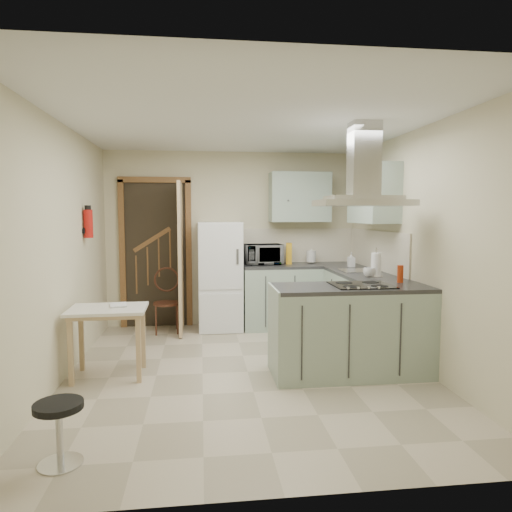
{
  "coord_description": "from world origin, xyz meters",
  "views": [
    {
      "loc": [
        -0.46,
        -4.52,
        1.61
      ],
      "look_at": [
        0.14,
        0.45,
        1.15
      ],
      "focal_mm": 32.0,
      "sensor_mm": 36.0,
      "label": 1
    }
  ],
  "objects": [
    {
      "name": "floor",
      "position": [
        0.0,
        0.0,
        0.0
      ],
      "size": [
        4.2,
        4.2,
        0.0
      ],
      "primitive_type": "plane",
      "color": "#BBAB91",
      "rests_on": "ground"
    },
    {
      "name": "ceiling",
      "position": [
        0.0,
        0.0,
        2.5
      ],
      "size": [
        4.2,
        4.2,
        0.0
      ],
      "primitive_type": "plane",
      "rotation": [
        3.14,
        0.0,
        0.0
      ],
      "color": "silver",
      "rests_on": "back_wall"
    },
    {
      "name": "back_wall",
      "position": [
        0.0,
        2.1,
        1.25
      ],
      "size": [
        3.6,
        0.0,
        3.6
      ],
      "primitive_type": "plane",
      "rotation": [
        1.57,
        0.0,
        0.0
      ],
      "color": "beige",
      "rests_on": "floor"
    },
    {
      "name": "left_wall",
      "position": [
        -1.8,
        0.0,
        1.25
      ],
      "size": [
        0.0,
        4.2,
        4.2
      ],
      "primitive_type": "plane",
      "rotation": [
        1.57,
        0.0,
        1.57
      ],
      "color": "beige",
      "rests_on": "floor"
    },
    {
      "name": "right_wall",
      "position": [
        1.8,
        0.0,
        1.25
      ],
      "size": [
        0.0,
        4.2,
        4.2
      ],
      "primitive_type": "plane",
      "rotation": [
        1.57,
        0.0,
        -1.57
      ],
      "color": "beige",
      "rests_on": "floor"
    },
    {
      "name": "doorway",
      "position": [
        -1.1,
        2.07,
        1.05
      ],
      "size": [
        1.1,
        0.12,
        2.1
      ],
      "primitive_type": "cube",
      "color": "brown",
      "rests_on": "floor"
    },
    {
      "name": "fridge",
      "position": [
        -0.2,
        1.8,
        0.75
      ],
      "size": [
        0.6,
        0.6,
        1.5
      ],
      "primitive_type": "cube",
      "color": "white",
      "rests_on": "floor"
    },
    {
      "name": "counter_back",
      "position": [
        0.66,
        1.8,
        0.45
      ],
      "size": [
        1.08,
        0.6,
        0.9
      ],
      "primitive_type": "cube",
      "color": "#9EB2A0",
      "rests_on": "floor"
    },
    {
      "name": "counter_right",
      "position": [
        1.5,
        1.12,
        0.45
      ],
      "size": [
        0.6,
        1.95,
        0.9
      ],
      "primitive_type": "cube",
      "color": "#9EB2A0",
      "rests_on": "floor"
    },
    {
      "name": "splashback",
      "position": [
        0.96,
        2.09,
        1.15
      ],
      "size": [
        1.68,
        0.02,
        0.5
      ],
      "primitive_type": "cube",
      "color": "beige",
      "rests_on": "counter_back"
    },
    {
      "name": "wall_cabinet_back",
      "position": [
        0.95,
        1.93,
        1.85
      ],
      "size": [
        0.85,
        0.35,
        0.7
      ],
      "primitive_type": "cube",
      "color": "#9EB2A0",
      "rests_on": "back_wall"
    },
    {
      "name": "wall_cabinet_right",
      "position": [
        1.62,
        0.85,
        1.85
      ],
      "size": [
        0.35,
        0.9,
        0.7
      ],
      "primitive_type": "cube",
      "color": "#9EB2A0",
      "rests_on": "right_wall"
    },
    {
      "name": "peninsula",
      "position": [
        1.02,
        -0.18,
        0.45
      ],
      "size": [
        1.55,
        0.65,
        0.9
      ],
      "primitive_type": "cube",
      "color": "#9EB2A0",
      "rests_on": "floor"
    },
    {
      "name": "hob",
      "position": [
        1.12,
        -0.18,
        0.91
      ],
      "size": [
        0.58,
        0.5,
        0.01
      ],
      "primitive_type": "cube",
      "color": "black",
      "rests_on": "peninsula"
    },
    {
      "name": "extractor_hood",
      "position": [
        1.12,
        -0.18,
        1.72
      ],
      "size": [
        0.9,
        0.55,
        0.1
      ],
      "primitive_type": "cube",
      "color": "silver",
      "rests_on": "ceiling"
    },
    {
      "name": "sink",
      "position": [
        1.5,
        0.95,
        0.91
      ],
      "size": [
        0.45,
        0.4,
        0.01
      ],
      "primitive_type": "cube",
      "color": "silver",
      "rests_on": "counter_right"
    },
    {
      "name": "fire_extinguisher",
      "position": [
        -1.74,
        0.9,
        1.5
      ],
      "size": [
        0.1,
        0.1,
        0.32
      ],
      "primitive_type": "cylinder",
      "color": "#B2140F",
      "rests_on": "left_wall"
    },
    {
      "name": "drop_leaf_table",
      "position": [
        -1.38,
        0.04,
        0.35
      ],
      "size": [
        0.75,
        0.57,
        0.69
      ],
      "primitive_type": "cube",
      "rotation": [
        0.0,
        0.0,
        0.02
      ],
      "color": "#D7A584",
      "rests_on": "floor"
    },
    {
      "name": "bentwood_chair",
      "position": [
        -0.94,
        1.7,
        0.4
      ],
      "size": [
        0.39,
        0.39,
        0.8
      ],
      "primitive_type": "cube",
      "rotation": [
        0.0,
        0.0,
        0.1
      ],
      "color": "#482518",
      "rests_on": "floor"
    },
    {
      "name": "stool",
      "position": [
        -1.38,
        -1.58,
        0.21
      ],
      "size": [
        0.36,
        0.36,
        0.42
      ],
      "primitive_type": "cylinder",
      "rotation": [
        0.0,
        0.0,
        -0.19
      ],
      "color": "black",
      "rests_on": "floor"
    },
    {
      "name": "microwave",
      "position": [
        0.42,
        1.85,
        1.04
      ],
      "size": [
        0.54,
        0.39,
        0.28
      ],
      "primitive_type": "imported",
      "rotation": [
        0.0,
        0.0,
        0.09
      ],
      "color": "black",
      "rests_on": "counter_back"
    },
    {
      "name": "kettle",
      "position": [
        1.12,
        1.91,
        1.0
      ],
      "size": [
        0.18,
        0.18,
        0.2
      ],
      "primitive_type": "cylinder",
      "rotation": [
        0.0,
        0.0,
        0.33
      ],
      "color": "silver",
      "rests_on": "counter_back"
    },
    {
      "name": "cereal_box",
      "position": [
        0.79,
        1.88,
        1.05
      ],
      "size": [
        0.11,
        0.21,
        0.3
      ],
      "primitive_type": "cube",
      "rotation": [
        0.0,
        0.0,
        -0.17
      ],
      "color": "gold",
      "rests_on": "counter_back"
    },
    {
      "name": "soap_bottle",
      "position": [
        1.55,
        1.39,
        1.0
      ],
      "size": [
        0.09,
        0.09,
        0.2
      ],
      "primitive_type": "imported",
      "rotation": [
        0.0,
        0.0,
        -0.04
      ],
      "color": "silver",
      "rests_on": "counter_right"
    },
    {
      "name": "paper_towel",
      "position": [
        1.51,
        0.42,
        1.04
      ],
      "size": [
        0.12,
        0.12,
        0.28
      ],
      "primitive_type": "cylinder",
      "rotation": [
        0.0,
        0.0,
        -0.11
      ],
      "color": "white",
      "rests_on": "counter_right"
    },
    {
      "name": "cup",
      "position": [
        1.43,
        0.41,
        0.95
      ],
      "size": [
        0.14,
        0.14,
        0.11
      ],
      "primitive_type": "imported",
      "rotation": [
        0.0,
        0.0,
        0.07
      ],
      "color": "silver",
      "rests_on": "counter_right"
    },
    {
      "name": "red_bottle",
      "position": [
        1.6,
        -0.03,
        0.99
      ],
      "size": [
        0.07,
        0.07,
        0.18
      ],
      "primitive_type": "cylinder",
      "rotation": [
        0.0,
        0.0,
        0.06
      ],
      "color": "#C23710",
      "rests_on": "peninsula"
    },
    {
      "name": "book",
      "position": [
        -1.37,
        0.1,
        0.74
      ],
      "size": [
        0.2,
        0.25,
        0.1
      ],
      "primitive_type": "imported",
      "rotation": [
        0.0,
        0.0,
        0.21
      ],
      "color": "#A83838",
      "rests_on": "drop_leaf_table"
    }
  ]
}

